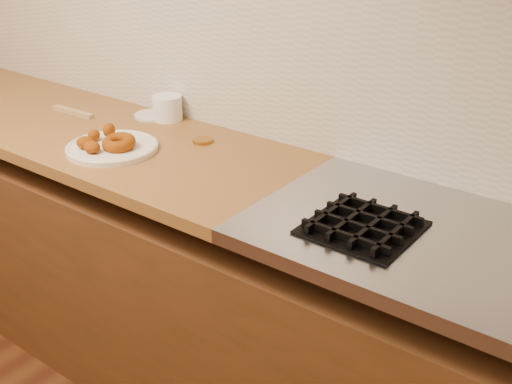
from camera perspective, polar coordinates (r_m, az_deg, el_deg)
base_cabinet at (r=2.36m, az=-7.95°, el=-7.79°), size 3.60×0.60×0.77m
butcher_block at (r=2.61m, az=-18.91°, el=6.45°), size 2.30×0.62×0.04m
backsplash at (r=2.25m, az=-3.77°, el=13.29°), size 3.60×0.02×0.60m
burner_grates at (r=1.52m, az=20.30°, el=-6.27°), size 0.91×0.26×0.03m
donut_plate at (r=2.13m, az=-12.66°, el=3.85°), size 0.30×0.30×0.02m
ring_donut at (r=2.10m, az=-12.11°, el=4.33°), size 0.13×0.13×0.05m
fried_dough_chunks at (r=2.14m, az=-14.15°, el=4.56°), size 0.14×0.19×0.05m
plastic_tub at (r=2.38m, az=-7.88°, el=7.43°), size 0.12×0.12×0.09m
tub_lid at (r=2.43m, az=-9.10°, el=6.75°), size 0.15×0.15×0.01m
brass_jar_lid at (r=2.16m, az=-4.77°, el=4.58°), size 0.08×0.08×0.01m
wooden_utensil at (r=2.52m, az=-15.93°, el=6.86°), size 0.20×0.03×0.02m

